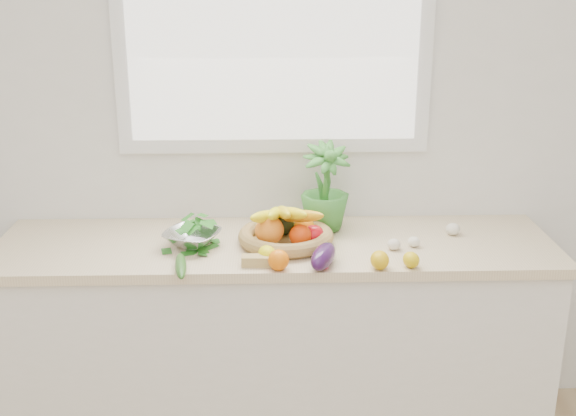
{
  "coord_description": "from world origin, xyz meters",
  "views": [
    {
      "loc": [
        -0.03,
        -0.75,
        1.96
      ],
      "look_at": [
        0.05,
        1.93,
        1.05
      ],
      "focal_mm": 45.0,
      "sensor_mm": 36.0,
      "label": 1
    }
  ],
  "objects_px": {
    "eggplant": "(323,256)",
    "colander_with_spinach": "(192,233)",
    "potted_herb": "(325,186)",
    "cucumber": "(181,266)",
    "fruit_basket": "(285,231)",
    "apple": "(314,235)"
  },
  "relations": [
    {
      "from": "eggplant",
      "to": "colander_with_spinach",
      "type": "xyz_separation_m",
      "value": [
        -0.5,
        0.21,
        0.02
      ]
    },
    {
      "from": "apple",
      "to": "cucumber",
      "type": "xyz_separation_m",
      "value": [
        -0.5,
        -0.24,
        -0.02
      ]
    },
    {
      "from": "apple",
      "to": "fruit_basket",
      "type": "height_order",
      "value": "fruit_basket"
    },
    {
      "from": "apple",
      "to": "colander_with_spinach",
      "type": "height_order",
      "value": "colander_with_spinach"
    },
    {
      "from": "eggplant",
      "to": "fruit_basket",
      "type": "distance_m",
      "value": 0.27
    },
    {
      "from": "cucumber",
      "to": "potted_herb",
      "type": "distance_m",
      "value": 0.72
    },
    {
      "from": "cucumber",
      "to": "colander_with_spinach",
      "type": "distance_m",
      "value": 0.24
    },
    {
      "from": "apple",
      "to": "cucumber",
      "type": "relative_size",
      "value": 0.38
    },
    {
      "from": "eggplant",
      "to": "potted_herb",
      "type": "xyz_separation_m",
      "value": [
        0.03,
        0.39,
        0.15
      ]
    },
    {
      "from": "apple",
      "to": "colander_with_spinach",
      "type": "relative_size",
      "value": 0.31
    },
    {
      "from": "apple",
      "to": "potted_herb",
      "type": "distance_m",
      "value": 0.24
    },
    {
      "from": "eggplant",
      "to": "colander_with_spinach",
      "type": "height_order",
      "value": "colander_with_spinach"
    },
    {
      "from": "eggplant",
      "to": "fruit_basket",
      "type": "relative_size",
      "value": 0.48
    },
    {
      "from": "cucumber",
      "to": "fruit_basket",
      "type": "bearing_deg",
      "value": 33.9
    },
    {
      "from": "potted_herb",
      "to": "fruit_basket",
      "type": "height_order",
      "value": "potted_herb"
    },
    {
      "from": "eggplant",
      "to": "potted_herb",
      "type": "distance_m",
      "value": 0.42
    },
    {
      "from": "cucumber",
      "to": "colander_with_spinach",
      "type": "bearing_deg",
      "value": 85.19
    },
    {
      "from": "cucumber",
      "to": "fruit_basket",
      "type": "xyz_separation_m",
      "value": [
        0.38,
        0.26,
        0.03
      ]
    },
    {
      "from": "eggplant",
      "to": "cucumber",
      "type": "xyz_separation_m",
      "value": [
        -0.52,
        -0.03,
        -0.02
      ]
    },
    {
      "from": "eggplant",
      "to": "colander_with_spinach",
      "type": "relative_size",
      "value": 0.74
    },
    {
      "from": "eggplant",
      "to": "fruit_basket",
      "type": "height_order",
      "value": "fruit_basket"
    },
    {
      "from": "colander_with_spinach",
      "to": "potted_herb",
      "type": "bearing_deg",
      "value": 19.13
    }
  ]
}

